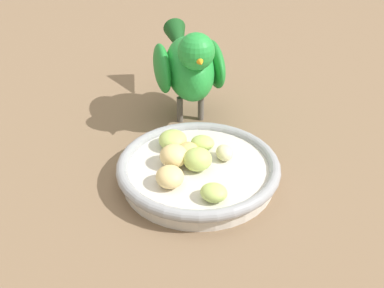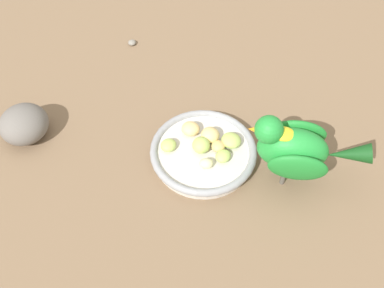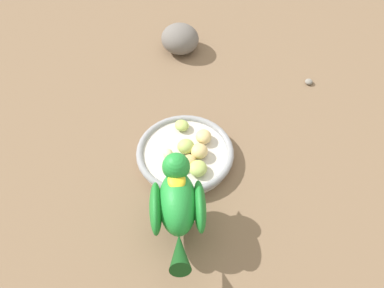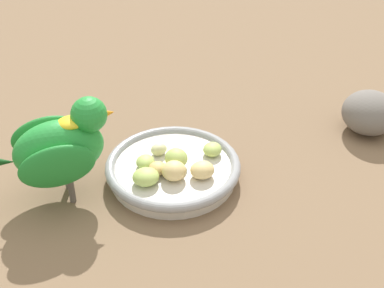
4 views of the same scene
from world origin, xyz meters
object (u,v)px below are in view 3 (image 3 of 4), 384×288
at_px(apple_piece_5, 168,154).
at_px(apple_piece_6, 198,168).
at_px(apple_piece_2, 190,160).
at_px(apple_piece_4, 204,137).
at_px(apple_piece_7, 182,125).
at_px(pebble_0, 309,82).
at_px(apple_piece_0, 199,151).
at_px(apple_piece_3, 179,165).
at_px(rock_large, 180,39).
at_px(apple_piece_1, 186,146).
at_px(feeding_bowl, 185,154).
at_px(parrot, 178,203).

height_order(apple_piece_5, apple_piece_6, apple_piece_6).
xyz_separation_m(apple_piece_2, apple_piece_6, (-0.02, 0.01, 0.00)).
distance_m(apple_piece_4, apple_piece_5, 0.08).
bearing_deg(apple_piece_7, apple_piece_4, 163.72).
bearing_deg(apple_piece_7, pebble_0, -132.41).
xyz_separation_m(apple_piece_0, apple_piece_4, (0.00, -0.04, -0.00)).
xyz_separation_m(apple_piece_3, rock_large, (0.13, -0.35, 0.00)).
bearing_deg(pebble_0, apple_piece_5, 55.40).
height_order(apple_piece_0, apple_piece_5, apple_piece_0).
distance_m(apple_piece_3, apple_piece_7, 0.10).
height_order(apple_piece_3, pebble_0, apple_piece_3).
relative_size(apple_piece_1, apple_piece_3, 1.15).
bearing_deg(apple_piece_4, apple_piece_5, 50.59).
height_order(apple_piece_0, apple_piece_4, apple_piece_0).
xyz_separation_m(apple_piece_0, rock_large, (0.16, -0.31, -0.00)).
distance_m(apple_piece_2, rock_large, 0.37).
relative_size(feeding_bowl, apple_piece_6, 5.30).
bearing_deg(apple_piece_1, feeding_bowl, 89.06).
bearing_deg(apple_piece_5, apple_piece_0, -156.71).
relative_size(feeding_bowl, apple_piece_7, 6.56).
relative_size(apple_piece_2, apple_piece_7, 0.85).
xyz_separation_m(apple_piece_2, parrot, (-0.03, 0.13, 0.05)).
xyz_separation_m(apple_piece_2, apple_piece_3, (0.01, 0.02, -0.00)).
relative_size(apple_piece_2, apple_piece_6, 0.69).
bearing_deg(rock_large, apple_piece_4, 119.12).
distance_m(apple_piece_7, parrot, 0.23).
xyz_separation_m(feeding_bowl, rock_large, (0.13, -0.32, 0.02)).
distance_m(apple_piece_2, apple_piece_3, 0.02).
bearing_deg(apple_piece_0, pebble_0, -119.10).
bearing_deg(apple_piece_6, apple_piece_7, -54.06).
distance_m(feeding_bowl, apple_piece_7, 0.07).
height_order(apple_piece_7, rock_large, rock_large).
relative_size(apple_piece_7, pebble_0, 1.68).
relative_size(feeding_bowl, rock_large, 2.12).
height_order(feeding_bowl, apple_piece_0, apple_piece_0).
xyz_separation_m(rock_large, pebble_0, (-0.32, 0.01, -0.03)).
bearing_deg(apple_piece_6, apple_piece_0, -74.72).
distance_m(apple_piece_0, apple_piece_2, 0.03).
bearing_deg(apple_piece_6, feeding_bowl, -41.99).
xyz_separation_m(apple_piece_5, parrot, (-0.07, 0.13, 0.05)).
bearing_deg(apple_piece_2, rock_large, -66.70).
height_order(apple_piece_5, apple_piece_7, same).
bearing_deg(pebble_0, apple_piece_6, 65.17).
height_order(apple_piece_1, apple_piece_6, apple_piece_1).
distance_m(apple_piece_0, apple_piece_5, 0.06).
distance_m(apple_piece_1, apple_piece_3, 0.04).
xyz_separation_m(feeding_bowl, apple_piece_5, (0.03, 0.02, 0.02)).
height_order(apple_piece_2, apple_piece_5, apple_piece_5).
distance_m(apple_piece_4, pebble_0, 0.31).
height_order(apple_piece_2, apple_piece_7, apple_piece_7).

